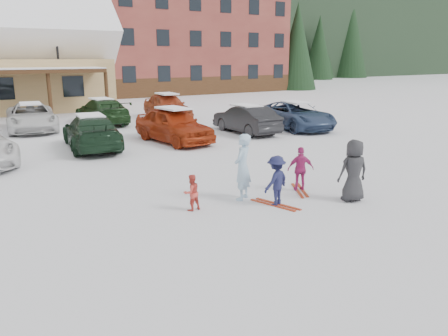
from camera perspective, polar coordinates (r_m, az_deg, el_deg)
ground at (r=10.49m, az=1.55°, el=-6.66°), size 160.00×160.00×0.00m
alpine_hotel at (r=50.41m, az=-9.67°, el=19.67°), size 31.48×14.01×21.48m
lamp_post at (r=33.16m, az=-20.81°, el=12.82°), size 0.50×0.25×6.02m
conifer_1 at (r=53.62m, az=9.56°, el=16.80°), size 4.84×4.84×11.22m
conifer_3 at (r=53.39m, az=-20.63°, el=14.89°), size 3.96×3.96×9.18m
conifer_4 at (r=67.05m, az=3.94°, el=16.66°), size 5.06×5.06×11.73m
adult_skier at (r=11.66m, az=2.44°, el=0.12°), size 0.78×0.73×1.80m
toddler_red at (r=10.96m, az=-4.26°, el=-3.21°), size 0.48×0.39×0.93m
child_navy at (r=11.31m, az=6.81°, el=-1.67°), size 0.95×0.71×1.32m
skis_child_navy at (r=11.51m, az=6.72°, el=-4.76°), size 0.58×1.40×0.03m
child_magenta at (r=12.67m, az=9.98°, el=-0.13°), size 0.81×0.64×1.28m
skis_child_magenta at (r=12.84m, az=9.86°, el=-2.84°), size 0.86×1.32×0.03m
bystander_dark at (r=12.04m, az=16.56°, el=-0.33°), size 0.93×0.73×1.67m
parked_car_3 at (r=19.14m, az=-16.93°, el=4.52°), size 2.54×5.05×1.41m
parked_car_4 at (r=19.88m, az=-6.59°, el=5.59°), size 2.37×4.73×1.55m
parked_car_5 at (r=22.18m, az=2.90°, el=6.38°), size 1.55×4.28×1.40m
parked_car_6 at (r=23.89m, az=9.30°, el=6.81°), size 2.97×5.37×1.42m
parked_car_10 at (r=25.04m, az=-23.85°, el=6.12°), size 2.92×5.36×1.42m
parked_car_11 at (r=26.25m, az=-15.64°, el=7.15°), size 2.12×5.01×1.44m
parked_car_12 at (r=27.47m, az=-7.42°, el=7.99°), size 2.13×4.72×1.57m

